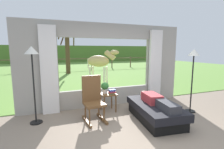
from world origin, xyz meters
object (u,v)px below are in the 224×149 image
at_px(potted_plant, 105,87).
at_px(floor_lamp_left, 32,62).
at_px(pasture_tree, 67,53).
at_px(horse, 100,61).
at_px(reclining_person, 156,100).
at_px(recliner_sofa, 155,111).
at_px(rocking_chair, 93,99).
at_px(side_table, 108,97).
at_px(floor_lamp_right, 193,62).
at_px(book_stack, 112,92).

height_order(potted_plant, floor_lamp_left, floor_lamp_left).
height_order(potted_plant, pasture_tree, pasture_tree).
bearing_deg(horse, pasture_tree, -121.04).
xyz_separation_m(reclining_person, horse, (0.06, 5.10, 0.63)).
distance_m(recliner_sofa, horse, 5.14).
xyz_separation_m(rocking_chair, side_table, (0.56, 0.44, -0.12)).
bearing_deg(floor_lamp_right, book_stack, 158.84).
bearing_deg(book_stack, floor_lamp_left, -177.69).
height_order(rocking_chair, pasture_tree, pasture_tree).
bearing_deg(recliner_sofa, potted_plant, 139.72).
distance_m(floor_lamp_left, pasture_tree, 8.59).
bearing_deg(reclining_person, side_table, 137.55).
relative_size(book_stack, pasture_tree, 0.06).
bearing_deg(reclining_person, pasture_tree, 104.07).
height_order(floor_lamp_left, floor_lamp_right, floor_lamp_left).
distance_m(side_table, floor_lamp_right, 2.55).
bearing_deg(potted_plant, horse, 75.57).
relative_size(reclining_person, floor_lamp_left, 0.78).
height_order(floor_lamp_right, pasture_tree, pasture_tree).
distance_m(reclining_person, floor_lamp_left, 3.08).
distance_m(book_stack, pasture_tree, 8.42).
bearing_deg(book_stack, reclining_person, -50.85).
height_order(recliner_sofa, book_stack, book_stack).
xyz_separation_m(rocking_chair, floor_lamp_left, (-1.34, 0.30, 0.94)).
distance_m(potted_plant, pasture_tree, 8.28).
xyz_separation_m(book_stack, horse, (0.86, 4.12, 0.57)).
bearing_deg(floor_lamp_left, potted_plant, 6.35).
bearing_deg(potted_plant, rocking_chair, -133.71).
relative_size(side_table, horse, 0.30).
distance_m(rocking_chair, potted_plant, 0.71).
relative_size(reclining_person, horse, 0.83).
xyz_separation_m(reclining_person, potted_plant, (-0.97, 1.10, 0.18)).
height_order(reclining_person, floor_lamp_right, floor_lamp_right).
xyz_separation_m(floor_lamp_right, horse, (-1.23, 4.93, -0.28)).
distance_m(reclining_person, potted_plant, 1.48).
distance_m(side_table, pasture_tree, 8.37).
height_order(floor_lamp_left, horse, floor_lamp_left).
relative_size(rocking_chair, floor_lamp_left, 0.61).
xyz_separation_m(recliner_sofa, book_stack, (-0.80, 0.93, 0.36)).
bearing_deg(horse, floor_lamp_right, 57.12).
xyz_separation_m(reclining_person, book_stack, (-0.80, 0.98, 0.06)).
bearing_deg(rocking_chair, pasture_tree, 84.17).
relative_size(floor_lamp_left, floor_lamp_right, 1.04).
height_order(floor_lamp_right, horse, floor_lamp_right).
distance_m(side_table, horse, 4.23).
bearing_deg(potted_plant, side_table, -36.87).
bearing_deg(potted_plant, floor_lamp_left, -173.65).
xyz_separation_m(horse, pasture_tree, (-1.21, 4.24, 0.38)).
xyz_separation_m(recliner_sofa, horse, (0.06, 5.05, 0.94)).
bearing_deg(reclining_person, horse, 96.41).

